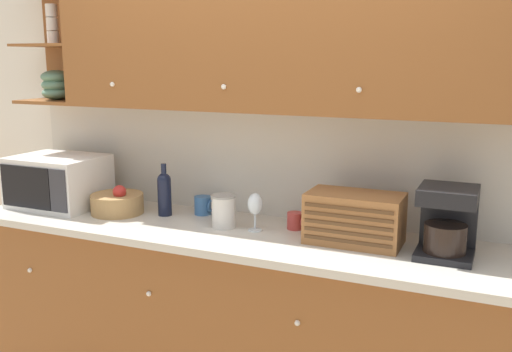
# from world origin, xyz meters

# --- Properties ---
(wall_back) EXTENTS (5.57, 0.06, 2.60)m
(wall_back) POSITION_xyz_m (0.00, 0.03, 1.30)
(wall_back) COLOR silver
(wall_back) RESTS_ON ground_plane
(counter_unit) EXTENTS (3.19, 0.69, 0.91)m
(counter_unit) POSITION_xyz_m (-0.00, -0.33, 0.46)
(counter_unit) COLOR brown
(counter_unit) RESTS_ON ground_plane
(backsplash_panel) EXTENTS (3.17, 0.01, 0.61)m
(backsplash_panel) POSITION_xyz_m (0.00, -0.01, 1.21)
(backsplash_panel) COLOR beige
(backsplash_panel) RESTS_ON counter_unit
(upper_cabinets) EXTENTS (3.17, 0.34, 0.72)m
(upper_cabinets) POSITION_xyz_m (0.16, -0.16, 1.87)
(upper_cabinets) COLOR brown
(upper_cabinets) RESTS_ON backsplash_panel
(microwave) EXTENTS (0.52, 0.41, 0.30)m
(microwave) POSITION_xyz_m (-1.26, -0.32, 1.06)
(microwave) COLOR silver
(microwave) RESTS_ON counter_unit
(fruit_basket) EXTENTS (0.30, 0.30, 0.17)m
(fruit_basket) POSITION_xyz_m (-0.83, -0.32, 0.97)
(fruit_basket) COLOR #A87F4C
(fruit_basket) RESTS_ON counter_unit
(wine_bottle) EXTENTS (0.08, 0.08, 0.30)m
(wine_bottle) POSITION_xyz_m (-0.56, -0.24, 1.04)
(wine_bottle) COLOR black
(wine_bottle) RESTS_ON counter_unit
(mug_blue_second) EXTENTS (0.11, 0.09, 0.11)m
(mug_blue_second) POSITION_xyz_m (-0.37, -0.14, 0.96)
(mug_blue_second) COLOR #38669E
(mug_blue_second) RESTS_ON counter_unit
(storage_canister) EXTENTS (0.13, 0.13, 0.17)m
(storage_canister) POSITION_xyz_m (-0.15, -0.32, 1.00)
(storage_canister) COLOR silver
(storage_canister) RESTS_ON counter_unit
(wine_glass) EXTENTS (0.08, 0.08, 0.20)m
(wine_glass) POSITION_xyz_m (0.03, -0.30, 1.04)
(wine_glass) COLOR silver
(wine_glass) RESTS_ON counter_unit
(mug) EXTENTS (0.09, 0.08, 0.09)m
(mug) POSITION_xyz_m (0.21, -0.20, 0.95)
(mug) COLOR #B73D38
(mug) RESTS_ON counter_unit
(bread_box) EXTENTS (0.45, 0.26, 0.24)m
(bread_box) POSITION_xyz_m (0.55, -0.29, 1.03)
(bread_box) COLOR #996033
(bread_box) RESTS_ON counter_unit
(coffee_maker) EXTENTS (0.25, 0.26, 0.32)m
(coffee_maker) POSITION_xyz_m (0.97, -0.30, 1.07)
(coffee_maker) COLOR black
(coffee_maker) RESTS_ON counter_unit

